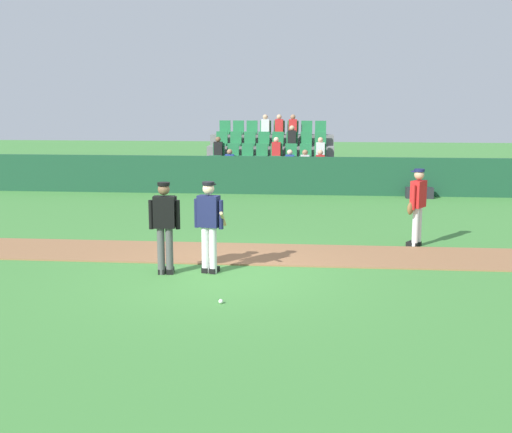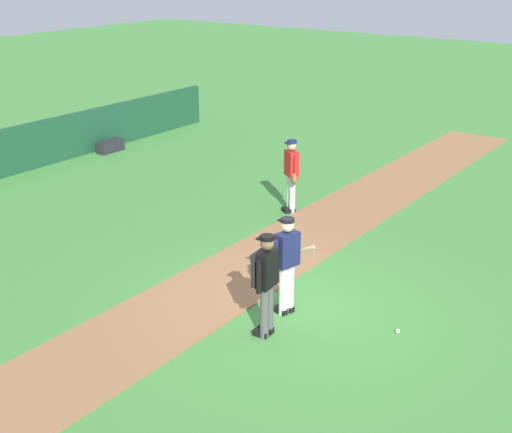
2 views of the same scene
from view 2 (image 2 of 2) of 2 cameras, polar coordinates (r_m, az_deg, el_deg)
ground_plane at (r=12.40m, az=3.35°, el=-7.59°), size 80.00×80.00×0.00m
infield_dirt_path at (r=13.27m, az=-2.80°, el=-5.51°), size 28.00×1.95×0.03m
batter_navy_jersey at (r=11.88m, az=2.53°, el=-3.69°), size 0.61×0.80×1.76m
umpire_home_plate at (r=11.18m, az=0.80°, el=-5.15°), size 0.59×0.33×1.76m
runner_red_jersey at (r=16.61m, az=2.89°, el=3.52°), size 0.50×0.57×1.76m
baseball at (r=11.90m, az=11.44°, el=-9.11°), size 0.07×0.07×0.07m
equipment_bag at (r=22.43m, az=-11.76°, el=5.62°), size 0.90×0.36×0.36m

